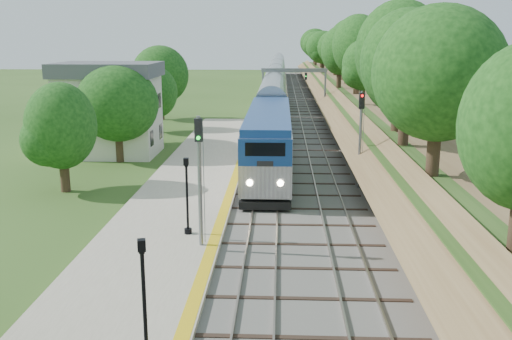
{
  "coord_description": "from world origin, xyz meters",
  "views": [
    {
      "loc": [
        0.89,
        -18.72,
        10.2
      ],
      "look_at": [
        -0.5,
        12.69,
        2.8
      ],
      "focal_mm": 40.0,
      "sensor_mm": 36.0,
      "label": 1
    }
  ],
  "objects_px": {
    "lamppost_mid": "(145,307)",
    "train": "(276,85)",
    "signal_farside": "(361,129)",
    "signal_gantry": "(294,79)",
    "signal_platform": "(199,167)",
    "lamppost_far": "(187,200)",
    "station_building": "(110,108)"
  },
  "relations": [
    {
      "from": "lamppost_far",
      "to": "signal_platform",
      "type": "height_order",
      "value": "signal_platform"
    },
    {
      "from": "station_building",
      "to": "signal_platform",
      "type": "height_order",
      "value": "station_building"
    },
    {
      "from": "train",
      "to": "lamppost_mid",
      "type": "xyz_separation_m",
      "value": [
        -3.21,
        -78.43,
        -0.23
      ]
    },
    {
      "from": "signal_gantry",
      "to": "signal_farside",
      "type": "relative_size",
      "value": 1.28
    },
    {
      "from": "station_building",
      "to": "train",
      "type": "height_order",
      "value": "station_building"
    },
    {
      "from": "lamppost_mid",
      "to": "train",
      "type": "bearing_deg",
      "value": 87.65
    },
    {
      "from": "lamppost_mid",
      "to": "signal_farside",
      "type": "height_order",
      "value": "signal_farside"
    },
    {
      "from": "train",
      "to": "lamppost_far",
      "type": "distance_m",
      "value": 66.93
    },
    {
      "from": "station_building",
      "to": "signal_farside",
      "type": "height_order",
      "value": "station_building"
    },
    {
      "from": "signal_gantry",
      "to": "train",
      "type": "distance_m",
      "value": 20.8
    },
    {
      "from": "lamppost_mid",
      "to": "signal_farside",
      "type": "relative_size",
      "value": 0.6
    },
    {
      "from": "signal_gantry",
      "to": "signal_platform",
      "type": "xyz_separation_m",
      "value": [
        -5.37,
        -47.91,
        -0.6
      ]
    },
    {
      "from": "signal_farside",
      "to": "train",
      "type": "bearing_deg",
      "value": 96.28
    },
    {
      "from": "train",
      "to": "lamppost_mid",
      "type": "height_order",
      "value": "train"
    },
    {
      "from": "lamppost_mid",
      "to": "signal_farside",
      "type": "distance_m",
      "value": 24.07
    },
    {
      "from": "signal_platform",
      "to": "signal_farside",
      "type": "relative_size",
      "value": 0.95
    },
    {
      "from": "signal_gantry",
      "to": "signal_platform",
      "type": "relative_size",
      "value": 1.34
    },
    {
      "from": "train",
      "to": "lamppost_far",
      "type": "relative_size",
      "value": 32.19
    },
    {
      "from": "signal_platform",
      "to": "signal_farside",
      "type": "xyz_separation_m",
      "value": [
        9.1,
        12.05,
        -0.09
      ]
    },
    {
      "from": "station_building",
      "to": "train",
      "type": "bearing_deg",
      "value": 72.9
    },
    {
      "from": "lamppost_far",
      "to": "signal_farside",
      "type": "relative_size",
      "value": 0.6
    },
    {
      "from": "lamppost_mid",
      "to": "lamppost_far",
      "type": "height_order",
      "value": "lamppost_mid"
    },
    {
      "from": "train",
      "to": "lamppost_mid",
      "type": "relative_size",
      "value": 32.1
    },
    {
      "from": "signal_gantry",
      "to": "lamppost_mid",
      "type": "xyz_separation_m",
      "value": [
        -5.69,
        -57.92,
        -2.68
      ]
    },
    {
      "from": "lamppost_far",
      "to": "signal_platform",
      "type": "relative_size",
      "value": 0.63
    },
    {
      "from": "signal_platform",
      "to": "signal_farside",
      "type": "distance_m",
      "value": 15.1
    },
    {
      "from": "signal_gantry",
      "to": "station_building",
      "type": "bearing_deg",
      "value": -123.38
    },
    {
      "from": "lamppost_mid",
      "to": "signal_platform",
      "type": "bearing_deg",
      "value": 88.2
    },
    {
      "from": "train",
      "to": "station_building",
      "type": "bearing_deg",
      "value": -107.1
    },
    {
      "from": "signal_gantry",
      "to": "lamppost_far",
      "type": "xyz_separation_m",
      "value": [
        -6.26,
        -46.32,
        -2.68
      ]
    },
    {
      "from": "train",
      "to": "signal_platform",
      "type": "xyz_separation_m",
      "value": [
        -2.9,
        -68.42,
        1.85
      ]
    },
    {
      "from": "signal_gantry",
      "to": "signal_farside",
      "type": "xyz_separation_m",
      "value": [
        3.73,
        -35.86,
        -0.69
      ]
    }
  ]
}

